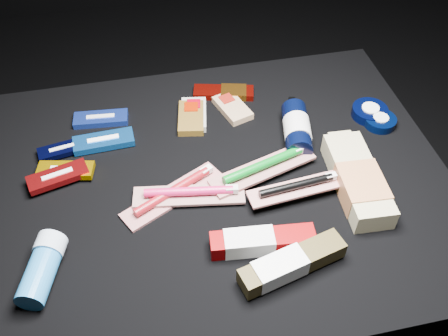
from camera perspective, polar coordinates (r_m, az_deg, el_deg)
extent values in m
plane|color=black|center=(1.38, -0.54, -12.37)|extent=(3.00, 3.00, 0.00)
cube|color=black|center=(1.21, -0.60, -7.56)|extent=(0.98, 0.78, 0.40)
cube|color=#1F3DB5|center=(1.21, -13.88, 5.48)|extent=(0.13, 0.06, 0.01)
cube|color=#BAB9B5|center=(1.21, -13.89, 5.51)|extent=(0.07, 0.02, 0.02)
cube|color=#145AB2|center=(1.15, -13.58, 2.99)|extent=(0.14, 0.06, 0.02)
cube|color=white|center=(1.15, -13.59, 3.03)|extent=(0.07, 0.02, 0.02)
cube|color=black|center=(1.15, -17.98, 2.00)|extent=(0.11, 0.06, 0.01)
cube|color=beige|center=(1.15, -17.99, 2.03)|extent=(0.05, 0.02, 0.01)
cube|color=#C49400|center=(1.10, -17.66, -0.25)|extent=(0.12, 0.07, 0.01)
cube|color=silver|center=(1.10, -17.67, -0.22)|extent=(0.06, 0.02, 0.02)
cube|color=maroon|center=(1.09, -18.44, -0.92)|extent=(0.13, 0.08, 0.01)
cube|color=silver|center=(1.09, -18.45, -0.89)|extent=(0.06, 0.03, 0.02)
cube|color=brown|center=(1.18, -3.77, 5.74)|extent=(0.08, 0.12, 0.02)
cube|color=#821400|center=(1.20, -3.76, 6.68)|extent=(0.04, 0.04, 0.02)
cube|color=#AEAEA7|center=(1.19, -3.48, 6.12)|extent=(0.08, 0.12, 0.02)
cube|color=maroon|center=(1.21, -3.47, 7.05)|extent=(0.04, 0.04, 0.02)
cube|color=tan|center=(1.21, 0.96, 6.89)|extent=(0.09, 0.12, 0.02)
cube|color=maroon|center=(1.22, 0.31, 7.65)|extent=(0.04, 0.04, 0.02)
cube|color=#6C0B06|center=(1.25, -0.05, 8.62)|extent=(0.15, 0.08, 0.02)
cube|color=#955817|center=(1.25, 1.11, 8.64)|extent=(0.07, 0.06, 0.02)
cylinder|color=black|center=(1.13, 8.29, 4.43)|extent=(0.09, 0.15, 0.06)
cylinder|color=silver|center=(1.13, 8.36, 4.32)|extent=(0.07, 0.07, 0.06)
cylinder|color=black|center=(1.19, 7.90, 7.09)|extent=(0.02, 0.02, 0.02)
cube|color=black|center=(1.21, 7.79, 7.46)|extent=(0.02, 0.03, 0.01)
cylinder|color=black|center=(1.24, 16.30, 6.16)|extent=(0.08, 0.08, 0.02)
cylinder|color=white|center=(1.24, 16.31, 6.22)|extent=(0.04, 0.04, 0.03)
cylinder|color=black|center=(1.22, 17.39, 5.13)|extent=(0.07, 0.07, 0.02)
cylinder|color=silver|center=(1.22, 17.41, 5.19)|extent=(0.04, 0.04, 0.02)
cube|color=tan|center=(1.06, 14.95, -1.27)|extent=(0.09, 0.24, 0.05)
cube|color=#B27042|center=(1.04, 15.40, -2.21)|extent=(0.09, 0.11, 0.05)
cube|color=tan|center=(1.13, 13.07, 3.07)|extent=(0.05, 0.03, 0.03)
cylinder|color=#206FAF|center=(0.94, -20.42, -11.67)|extent=(0.08, 0.11, 0.05)
cylinder|color=#A5B6C9|center=(0.97, -19.24, -8.42)|extent=(0.06, 0.05, 0.06)
cube|color=#B7ADA9|center=(1.03, -5.87, -3.12)|extent=(0.23, 0.15, 0.01)
cylinder|color=maroon|center=(1.02, -5.92, -2.64)|extent=(0.17, 0.10, 0.02)
cube|color=white|center=(1.05, -2.04, -0.29)|extent=(0.03, 0.02, 0.01)
cube|color=#B4ADA9|center=(1.01, -4.02, -3.16)|extent=(0.23, 0.09, 0.01)
cylinder|color=#B9154D|center=(1.00, -4.06, -2.68)|extent=(0.18, 0.05, 0.02)
cube|color=silver|center=(1.00, 0.91, -2.44)|extent=(0.03, 0.02, 0.01)
cube|color=#B4ABA7|center=(1.05, 4.45, -0.14)|extent=(0.24, 0.12, 0.01)
cylinder|color=#026315|center=(1.04, 4.50, 0.37)|extent=(0.18, 0.07, 0.02)
cube|color=white|center=(1.08, 8.61, 2.12)|extent=(0.03, 0.02, 0.01)
cube|color=beige|center=(1.01, 8.18, -2.39)|extent=(0.20, 0.06, 0.01)
cylinder|color=black|center=(1.01, 8.24, -1.97)|extent=(0.16, 0.03, 0.02)
cube|color=silver|center=(1.03, 12.11, -0.96)|extent=(0.02, 0.01, 0.01)
cube|color=#720001|center=(0.94, 4.44, -8.38)|extent=(0.20, 0.06, 0.03)
cube|color=silver|center=(0.93, 2.87, -8.48)|extent=(0.10, 0.05, 0.04)
cube|color=#3B3114|center=(0.91, 7.81, -10.72)|extent=(0.21, 0.09, 0.04)
cube|color=silver|center=(0.90, 6.37, -11.33)|extent=(0.10, 0.07, 0.04)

